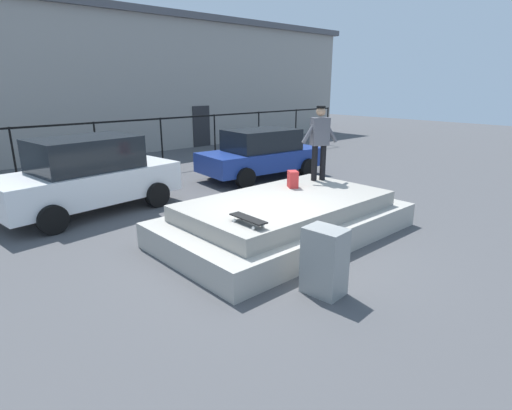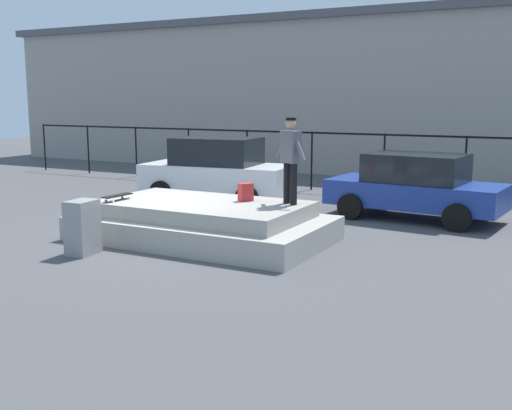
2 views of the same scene
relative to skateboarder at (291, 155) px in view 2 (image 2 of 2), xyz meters
The scene contains 10 objects.
ground_plane 3.30m from the skateboarder, 159.19° to the right, with size 60.00×60.00×0.00m, color #4C4C4F.
concrete_ledge 2.35m from the skateboarder, 160.84° to the right, with size 5.23×2.96×0.82m.
skateboarder is the anchor object (origin of this frame).
skateboard 3.77m from the skateboarder, 158.82° to the right, with size 0.24×0.78×0.12m.
backpack 1.30m from the skateboarder, behind, with size 0.28×0.20×0.38m, color red.
car_white_sedan_near 5.71m from the skateboarder, 137.00° to the left, with size 4.47×2.46×1.84m.
car_blue_sedan_mid 4.23m from the skateboarder, 66.56° to the left, with size 4.35×2.33×1.62m.
utility_box 4.33m from the skateboarder, 138.94° to the right, with size 0.44×0.60×1.04m, color gray.
fence_row 7.63m from the skateboarder, 109.67° to the left, with size 24.06×0.06×1.90m.
warehouse_building 15.12m from the skateboarder, 99.80° to the left, with size 35.06×7.88×6.24m.
Camera 2 is at (7.82, -10.37, 2.96)m, focal length 43.39 mm.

